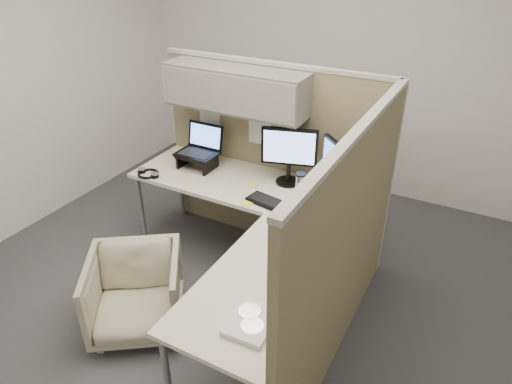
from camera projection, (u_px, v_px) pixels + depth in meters
The scene contains 18 objects.
ground at pixel (230, 297), 3.58m from camera, with size 4.50×4.50×0.00m, color #38393D.
partition_back at pixel (256, 127), 3.76m from camera, with size 2.00×0.36×1.63m.
partition_right at pixel (347, 250), 2.75m from camera, with size 0.07×2.03×1.63m.
desk at pixel (251, 220), 3.29m from camera, with size 2.00×1.98×0.73m.
office_chair at pixel (135, 290), 3.18m from camera, with size 0.62×0.58×0.64m, color #BEB697.
monitor_left at pixel (289, 152), 3.55m from camera, with size 0.43×0.20×0.47m.
monitor_right at pixel (338, 169), 3.29m from camera, with size 0.34×0.33×0.47m.
laptop_station at pixel (199, 152), 3.89m from camera, with size 0.34×0.29×0.36m.
keyboard at pixel (274, 205), 3.37m from camera, with size 0.44×0.15×0.02m, color black.
mouse at pixel (309, 213), 3.26m from camera, with size 0.10×0.06×0.04m, color black.
travel_mug at pixel (300, 184), 3.49m from camera, with size 0.08×0.08×0.17m.
soda_can_green at pixel (330, 217), 3.13m from camera, with size 0.07×0.07×0.12m, color black.
soda_can_silver at pixel (327, 201), 3.32m from camera, with size 0.07×0.07×0.12m, color black.
sticky_note_d at pixel (253, 185), 3.64m from camera, with size 0.08×0.08×0.01m, color yellow.
sticky_note_b at pixel (247, 204), 3.39m from camera, with size 0.08×0.08×0.01m, color yellow.
headphones at pixel (148, 173), 3.80m from camera, with size 0.22×0.20×0.03m.
paper_stack at pixel (252, 322), 2.34m from camera, with size 0.23×0.29×0.03m.
desk_clock at pixel (298, 256), 2.78m from camera, with size 0.08×0.08×0.08m.
Camera 1 is at (1.47, -2.29, 2.48)m, focal length 32.00 mm.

